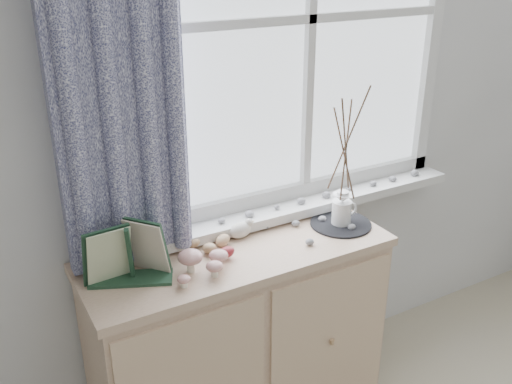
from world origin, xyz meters
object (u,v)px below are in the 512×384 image
sideboard (240,341)px  botanical_book (131,255)px  toadstool_cluster (201,261)px  twig_pitcher (346,145)px

sideboard → botanical_book: 0.68m
toadstool_cluster → twig_pitcher: 0.72m
sideboard → toadstool_cluster: toadstool_cluster is taller
botanical_book → toadstool_cluster: 0.25m
toadstool_cluster → twig_pitcher: (0.66, 0.06, 0.30)m
botanical_book → toadstool_cluster: botanical_book is taller
sideboard → toadstool_cluster: size_ratio=5.48×
twig_pitcher → toadstool_cluster: bearing=-159.9°
toadstool_cluster → twig_pitcher: twig_pitcher is taller
botanical_book → twig_pitcher: twig_pitcher is taller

